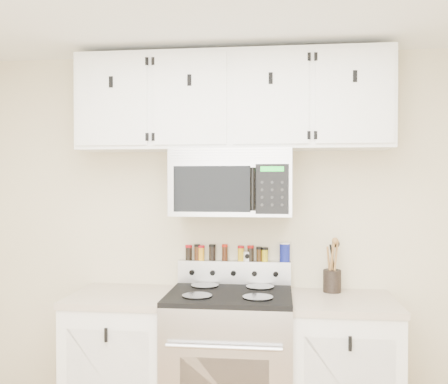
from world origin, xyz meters
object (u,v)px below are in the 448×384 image
(microwave, at_px, (232,182))
(utensil_crock, at_px, (332,279))
(range, at_px, (230,366))
(salt_canister, at_px, (285,252))

(microwave, xyz_separation_m, utensil_crock, (0.64, 0.08, -0.63))
(microwave, relative_size, utensil_crock, 2.26)
(microwave, distance_m, utensil_crock, 0.90)
(range, bearing_deg, microwave, 89.77)
(salt_canister, bearing_deg, microwave, -155.39)
(range, distance_m, utensil_crock, 0.85)
(range, bearing_deg, utensil_crock, 17.76)
(range, xyz_separation_m, salt_canister, (0.34, 0.28, 0.68))
(utensil_crock, xyz_separation_m, salt_canister, (-0.30, 0.08, 0.16))
(salt_canister, bearing_deg, range, -140.30)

